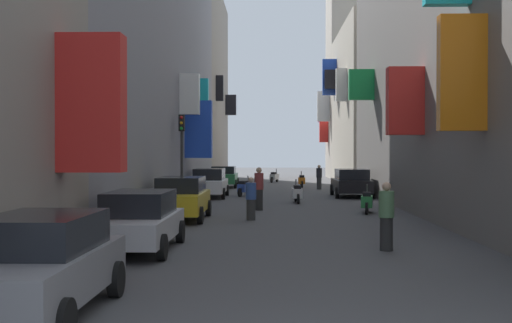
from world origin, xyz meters
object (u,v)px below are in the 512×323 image
(parked_car_green, at_px, (224,176))
(parked_car_grey, at_px, (38,264))
(pedestrian_mid_street, at_px, (251,199))
(pedestrian_crossing, at_px, (386,216))
(traffic_light_far_corner, at_px, (182,144))
(parked_car_silver, at_px, (139,220))
(parked_car_white, at_px, (209,183))
(scooter_green, at_px, (367,201))
(pedestrian_near_left, at_px, (259,189))
(scooter_blue, at_px, (245,188))
(scooter_orange, at_px, (302,181))
(scooter_silver, at_px, (274,177))
(parked_car_black, at_px, (351,182))
(scooter_white, at_px, (297,193))
(pedestrian_near_right, at_px, (319,177))
(parked_car_yellow, at_px, (181,198))

(parked_car_green, height_order, parked_car_grey, parked_car_grey)
(pedestrian_mid_street, bearing_deg, pedestrian_crossing, -62.90)
(parked_car_grey, bearing_deg, traffic_light_far_corner, 92.00)
(parked_car_silver, distance_m, traffic_light_far_corner, 13.44)
(parked_car_white, xyz_separation_m, pedestrian_crossing, (6.20, -18.57, 0.03))
(parked_car_white, xyz_separation_m, scooter_green, (7.19, -8.77, -0.34))
(scooter_green, height_order, pedestrian_near_left, pedestrian_near_left)
(parked_car_green, height_order, scooter_blue, parked_car_green)
(parked_car_white, distance_m, scooter_blue, 2.18)
(scooter_green, xyz_separation_m, pedestrian_near_left, (-4.34, 1.07, 0.44))
(parked_car_silver, height_order, pedestrian_near_left, pedestrian_near_left)
(pedestrian_mid_street, bearing_deg, parked_car_grey, -101.30)
(pedestrian_near_left, bearing_deg, scooter_orange, 81.69)
(parked_car_white, distance_m, scooter_orange, 11.74)
(scooter_silver, relative_size, scooter_blue, 1.02)
(parked_car_green, relative_size, scooter_orange, 2.20)
(parked_car_green, xyz_separation_m, pedestrian_mid_street, (2.61, -21.61, -0.02))
(parked_car_black, relative_size, pedestrian_crossing, 2.56)
(scooter_silver, bearing_deg, pedestrian_crossing, -85.89)
(pedestrian_near_left, bearing_deg, parked_car_white, 110.32)
(parked_car_black, distance_m, pedestrian_mid_street, 13.24)
(scooter_silver, bearing_deg, scooter_white, -87.30)
(scooter_silver, distance_m, scooter_blue, 16.58)
(parked_car_green, relative_size, pedestrian_near_right, 2.42)
(scooter_blue, bearing_deg, pedestrian_mid_street, -86.56)
(scooter_orange, bearing_deg, parked_car_black, -77.00)
(pedestrian_near_left, relative_size, traffic_light_far_corner, 0.44)
(parked_car_white, bearing_deg, scooter_blue, 28.92)
(parked_car_black, relative_size, scooter_green, 2.25)
(parked_car_grey, distance_m, scooter_green, 17.77)
(scooter_silver, distance_m, pedestrian_near_right, 10.26)
(parked_car_silver, xyz_separation_m, pedestrian_near_right, (6.40, 26.39, 0.05))
(scooter_blue, bearing_deg, parked_car_silver, -95.12)
(pedestrian_near_left, bearing_deg, traffic_light_far_corner, 147.58)
(parked_car_black, height_order, scooter_blue, parked_car_black)
(pedestrian_mid_street, bearing_deg, scooter_silver, 88.12)
(scooter_silver, height_order, scooter_blue, same)
(pedestrian_near_right, bearing_deg, traffic_light_far_corner, -118.82)
(scooter_green, distance_m, scooter_blue, 11.15)
(parked_car_yellow, xyz_separation_m, traffic_light_far_corner, (-0.82, 6.03, 2.03))
(parked_car_white, relative_size, scooter_blue, 2.35)
(pedestrian_crossing, bearing_deg, parked_car_yellow, 130.62)
(pedestrian_near_left, bearing_deg, scooter_silver, 88.30)
(parked_car_grey, xyz_separation_m, scooter_blue, (1.91, 26.04, -0.31))
(parked_car_grey, xyz_separation_m, pedestrian_mid_street, (2.67, 13.37, -0.02))
(pedestrian_near_left, bearing_deg, parked_car_yellow, -126.09)
(parked_car_black, height_order, scooter_green, parked_car_black)
(parked_car_silver, xyz_separation_m, pedestrian_mid_street, (2.53, 7.07, 0.00))
(pedestrian_near_left, xyz_separation_m, pedestrian_mid_street, (-0.21, -3.93, -0.14))
(parked_car_green, bearing_deg, pedestrian_near_right, -19.36)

